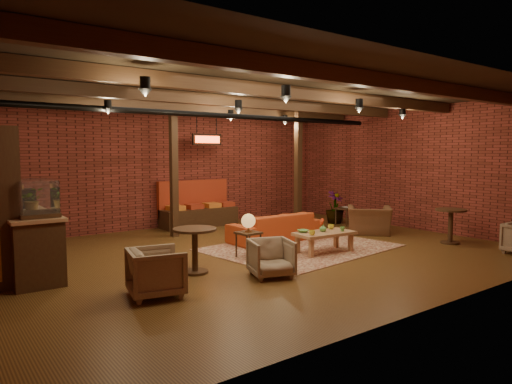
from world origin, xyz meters
TOP-DOWN VIEW (x-y plane):
  - floor at (0.00, 0.00)m, footprint 10.00×10.00m
  - ceiling at (0.00, 0.00)m, footprint 10.00×8.00m
  - wall_back at (0.00, 4.00)m, footprint 10.00×0.02m
  - wall_front at (0.00, -4.00)m, footprint 10.00×0.02m
  - wall_right at (5.00, 0.00)m, footprint 0.02×8.00m
  - ceiling_beams at (0.00, 0.00)m, footprint 9.80×6.40m
  - ceiling_pipe at (0.00, 1.60)m, footprint 9.60×0.12m
  - post_left at (-0.60, 2.60)m, footprint 0.16×0.16m
  - post_right at (2.80, 2.00)m, footprint 0.16×0.16m
  - service_counter at (-4.10, 1.00)m, footprint 0.80×2.50m
  - plant_counter at (-4.00, 1.20)m, footprint 0.35×0.39m
  - banquette at (0.60, 3.55)m, footprint 2.10×0.70m
  - service_sign at (0.60, 3.10)m, footprint 0.86×0.06m
  - ceiling_spotlights at (0.00, 0.00)m, footprint 6.40×4.40m
  - rug at (0.95, -0.17)m, footprint 4.03×3.27m
  - sofa at (0.99, 0.74)m, footprint 2.19×0.88m
  - coffee_table at (1.02, -0.80)m, footprint 1.27×0.70m
  - side_table_lamp at (-0.47, -0.28)m, footprint 0.43×0.43m
  - round_table_left at (-1.82, -0.64)m, footprint 0.73×0.73m
  - armchair_a at (-2.85, -1.40)m, footprint 0.82×0.85m
  - armchair_b at (-0.93, -1.57)m, footprint 0.82×0.80m
  - armchair_right at (3.46, 0.08)m, footprint 1.20×1.22m
  - side_table_book at (4.00, 1.39)m, footprint 0.51×0.51m
  - round_table_right at (3.94, -1.80)m, footprint 0.66×0.66m
  - plant_tall at (3.98, 1.75)m, footprint 1.82×1.82m

SIDE VIEW (x-z plane):
  - floor at x=0.00m, z-range 0.00..0.00m
  - rug at x=0.95m, z-range 0.00..0.01m
  - sofa at x=0.99m, z-range 0.00..0.63m
  - armchair_b at x=-0.93m, z-range 0.00..0.68m
  - coffee_table at x=1.02m, z-range 0.04..0.71m
  - armchair_a at x=-2.85m, z-range 0.00..0.75m
  - side_table_book at x=4.00m, z-range 0.19..0.70m
  - armchair_right at x=3.46m, z-range 0.00..0.91m
  - banquette at x=0.60m, z-range 0.00..1.00m
  - round_table_left at x=-1.82m, z-range 0.13..0.89m
  - round_table_right at x=3.94m, z-range 0.13..0.90m
  - side_table_lamp at x=-0.47m, z-range 0.22..1.08m
  - service_counter at x=-4.10m, z-range 0.00..1.60m
  - plant_counter at x=-4.00m, z-range 1.07..1.37m
  - plant_tall at x=3.98m, z-range 0.00..2.76m
  - wall_back at x=0.00m, z-range 0.00..3.20m
  - wall_front at x=0.00m, z-range 0.00..3.20m
  - wall_right at x=5.00m, z-range 0.00..3.20m
  - post_left at x=-0.60m, z-range 0.00..3.20m
  - post_right at x=2.80m, z-range 0.00..3.20m
  - service_sign at x=0.60m, z-range 2.20..2.50m
  - ceiling_pipe at x=0.00m, z-range 2.79..2.91m
  - ceiling_spotlights at x=0.00m, z-range 2.72..3.00m
  - ceiling_beams at x=0.00m, z-range 2.97..3.19m
  - ceiling at x=0.00m, z-range 3.19..3.21m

